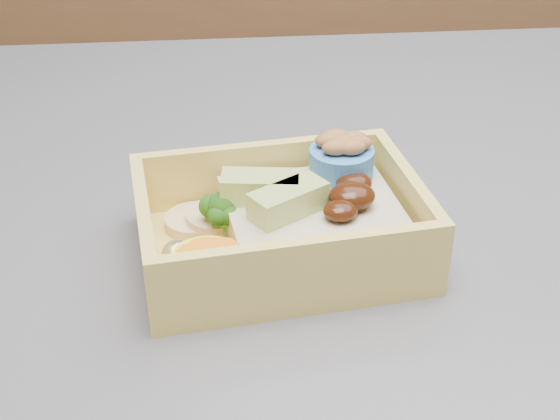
{
  "coord_description": "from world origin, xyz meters",
  "views": [
    {
      "loc": [
        -0.07,
        -0.49,
        1.21
      ],
      "look_at": [
        -0.03,
        -0.08,
        0.95
      ],
      "focal_mm": 50.0,
      "sensor_mm": 36.0,
      "label": 1
    }
  ],
  "objects": [
    {
      "name": "bento_box",
      "position": [
        -0.02,
        -0.08,
        0.94
      ],
      "size": [
        0.19,
        0.15,
        0.06
      ],
      "rotation": [
        0.0,
        0.0,
        0.13
      ],
      "color": "#E3C85E",
      "rests_on": "island"
    }
  ]
}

